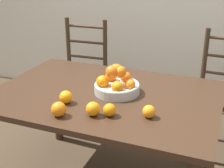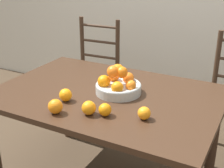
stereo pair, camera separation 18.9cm
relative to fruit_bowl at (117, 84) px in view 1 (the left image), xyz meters
name	(u,v)px [view 1 (the left image)]	position (x,y,z in m)	size (l,w,h in m)	color
dining_table	(105,106)	(-0.06, -0.03, -0.16)	(1.43, 0.99, 0.73)	#382316
fruit_bowl	(117,84)	(0.00, 0.00, 0.00)	(0.29, 0.29, 0.19)	#B2B7B2
orange_loose_0	(59,109)	(-0.18, -0.41, -0.02)	(0.08, 0.08, 0.08)	orange
orange_loose_1	(66,97)	(-0.22, -0.25, -0.02)	(0.08, 0.08, 0.08)	orange
orange_loose_2	(149,111)	(0.28, -0.24, -0.02)	(0.07, 0.07, 0.07)	orange
orange_loose_3	(110,110)	(0.08, -0.31, -0.02)	(0.07, 0.07, 0.07)	orange
orange_loose_4	(93,109)	(-0.01, -0.34, -0.02)	(0.08, 0.08, 0.08)	orange
chair_left	(82,76)	(-0.63, 0.74, -0.30)	(0.44, 0.42, 1.01)	#382619
chair_right	(223,97)	(0.64, 0.74, -0.30)	(0.43, 0.41, 1.01)	#382619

